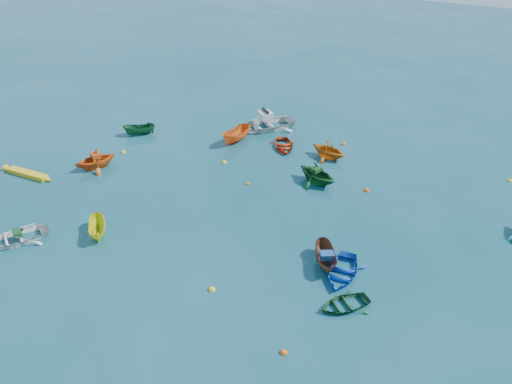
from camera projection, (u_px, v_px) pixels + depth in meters
The scene contains 27 objects.
ground at pixel (215, 236), 29.66m from camera, with size 160.00×160.00×0.00m, color #0A404D.
dinghy_white_near at pixel (17, 241), 29.25m from camera, with size 2.49×3.48×0.72m, color white.
sampan_brown_mid at pixel (325, 264), 27.44m from camera, with size 1.05×2.80×1.08m, color brown.
dinghy_blue_se at pixel (341, 275), 26.68m from camera, with size 2.32×3.24×0.67m, color blue.
dinghy_orange_w at pixel (97, 168), 36.92m from camera, with size 2.61×3.02×1.59m, color #E05A15.
sampan_yellow_mid at pixel (99, 234), 29.80m from camera, with size 0.99×2.63×1.02m, color yellow.
dinghy_green_e at pixel (344, 306), 24.65m from camera, with size 1.88×2.62×0.54m, color #114B26.
sampan_orange_n at pixel (237, 141), 40.73m from camera, with size 1.23×3.26×1.26m, color orange.
dinghy_green_n at pixel (316, 182), 35.06m from camera, with size 2.68×3.11×1.64m, color #10481E.
dinghy_red_far at pixel (284, 148), 39.72m from camera, with size 2.13×2.97×0.62m, color #B22E0E.
dinghy_orange_far at pixel (328, 157), 38.32m from camera, with size 2.50×2.90×1.52m, color #C06612.
sampan_green_far at pixel (140, 134), 41.89m from camera, with size 0.98×2.61×1.01m, color #135329.
kayak_yellow at pixel (28, 176), 35.88m from camera, with size 0.62×4.14×0.42m, color gold, non-canonical shape.
motorboat_white at pixel (265, 128), 42.97m from camera, with size 3.63×5.07×1.65m, color silver.
tarp_green_a at pixel (17, 233), 29.03m from camera, with size 0.64×0.48×0.31m, color #124822.
tarp_blue_a at pixel (327, 255), 26.94m from camera, with size 0.72×0.55×0.35m, color navy.
tarp_orange_a at pixel (95, 156), 36.44m from camera, with size 0.75×0.57×0.36m, color #B83F12.
tarp_green_b at pixel (316, 170), 34.62m from camera, with size 0.63×0.48×0.31m, color #134C19.
buoy_ye_a at pixel (212, 290), 25.67m from camera, with size 0.36×0.36×0.36m, color yellow.
buoy_or_b at pixel (284, 353), 22.19m from camera, with size 0.34×0.34×0.34m, color #E6560C.
buoy_ye_b at pixel (123, 153), 39.03m from camera, with size 0.38×0.38×0.38m, color yellow.
buoy_or_c at pixel (248, 184), 34.87m from camera, with size 0.30×0.30×0.30m, color orange.
buoy_ye_c at pixel (224, 163), 37.57m from camera, with size 0.37×0.37×0.37m, color yellow.
buoy_or_d at pixel (367, 191), 34.07m from camera, with size 0.38×0.38×0.38m, color #FF560D.
buoy_ye_d at pixel (283, 126), 43.36m from camera, with size 0.30×0.30×0.30m, color gold.
buoy_or_e at pixel (343, 144), 40.25m from camera, with size 0.34×0.34×0.34m, color orange.
buoy_ye_e at pixel (510, 181), 35.24m from camera, with size 0.33×0.33×0.33m, color yellow.
Camera 1 is at (13.79, -19.74, 17.68)m, focal length 35.00 mm.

